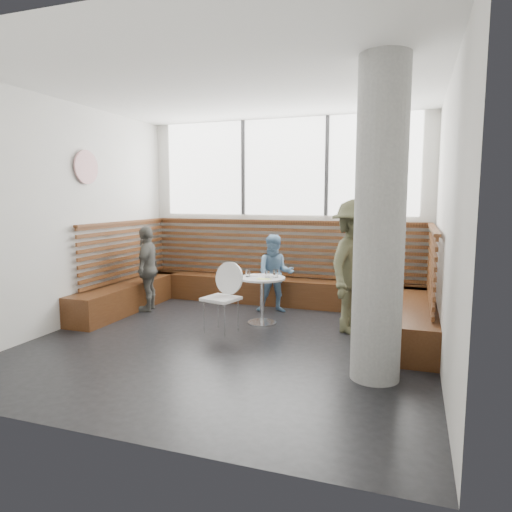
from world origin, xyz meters
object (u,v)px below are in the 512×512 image
(concrete_column, at_px, (380,223))
(adult_man, at_px, (355,267))
(child_back, at_px, (275,274))
(child_left, at_px, (148,268))
(cafe_chair, at_px, (223,291))
(cafe_table, at_px, (262,290))

(concrete_column, bearing_deg, adult_man, 104.76)
(child_back, bearing_deg, concrete_column, -69.20)
(child_back, relative_size, child_left, 0.91)
(cafe_chair, height_order, child_back, child_back)
(adult_man, distance_m, child_back, 1.54)
(adult_man, relative_size, child_left, 1.32)
(cafe_chair, bearing_deg, cafe_table, 66.35)
(child_back, xyz_separation_m, child_left, (-2.02, -0.56, 0.07))
(cafe_table, distance_m, child_left, 2.05)
(cafe_table, relative_size, cafe_chair, 0.73)
(cafe_table, bearing_deg, concrete_column, -41.99)
(cafe_chair, distance_m, adult_man, 1.84)
(concrete_column, xyz_separation_m, child_back, (-1.76, 2.29, -0.97))
(cafe_table, relative_size, child_back, 0.55)
(child_back, distance_m, child_left, 2.10)
(concrete_column, xyz_separation_m, cafe_chair, (-2.15, 1.06, -1.04))
(concrete_column, distance_m, adult_man, 1.78)
(child_back, bearing_deg, cafe_chair, -124.07)
(concrete_column, xyz_separation_m, adult_man, (-0.42, 1.59, -0.68))
(concrete_column, distance_m, cafe_table, 2.59)
(cafe_chair, xyz_separation_m, child_back, (0.38, 1.23, 0.07))
(child_back, bearing_deg, cafe_table, -105.47)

